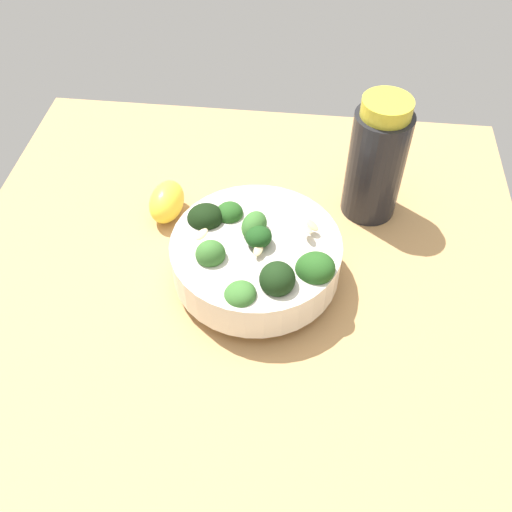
# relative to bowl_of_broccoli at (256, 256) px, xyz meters

# --- Properties ---
(ground_plane) EXTENTS (0.71, 0.71, 0.04)m
(ground_plane) POSITION_rel_bowl_of_broccoli_xyz_m (-0.02, -0.01, -0.06)
(ground_plane) COLOR tan
(bowl_of_broccoli) EXTENTS (0.20, 0.20, 0.10)m
(bowl_of_broccoli) POSITION_rel_bowl_of_broccoli_xyz_m (0.00, 0.00, 0.00)
(bowl_of_broccoli) COLOR silver
(bowl_of_broccoli) RESTS_ON ground_plane
(lemon_wedge) EXTENTS (0.05, 0.07, 0.05)m
(lemon_wedge) POSITION_rel_bowl_of_broccoli_xyz_m (-0.13, 0.10, -0.02)
(lemon_wedge) COLOR yellow
(lemon_wedge) RESTS_ON ground_plane
(bottle_tall) EXTENTS (0.07, 0.07, 0.17)m
(bottle_tall) POSITION_rel_bowl_of_broccoli_xyz_m (0.14, 0.14, 0.04)
(bottle_tall) COLOR black
(bottle_tall) RESTS_ON ground_plane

